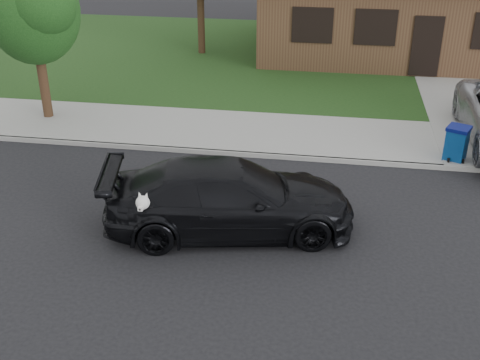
# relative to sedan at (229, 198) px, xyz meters

# --- Properties ---
(ground) EXTENTS (120.00, 120.00, 0.00)m
(ground) POSITION_rel_sedan_xyz_m (1.04, 0.13, -0.73)
(ground) COLOR black
(ground) RESTS_ON ground
(sidewalk) EXTENTS (60.00, 3.00, 0.12)m
(sidewalk) POSITION_rel_sedan_xyz_m (1.04, 5.13, -0.67)
(sidewalk) COLOR gray
(sidewalk) RESTS_ON ground
(curb) EXTENTS (60.00, 0.12, 0.12)m
(curb) POSITION_rel_sedan_xyz_m (1.04, 3.63, -0.67)
(curb) COLOR gray
(curb) RESTS_ON ground
(lawn) EXTENTS (60.00, 13.00, 0.13)m
(lawn) POSITION_rel_sedan_xyz_m (1.04, 13.13, -0.67)
(lawn) COLOR #193814
(lawn) RESTS_ON ground
(sedan) EXTENTS (5.36, 3.02, 1.46)m
(sedan) POSITION_rel_sedan_xyz_m (0.00, 0.00, 0.00)
(sedan) COLOR black
(sedan) RESTS_ON ground
(recycling_bin) EXTENTS (0.70, 0.70, 0.88)m
(recycling_bin) POSITION_rel_sedan_xyz_m (5.08, 4.05, -0.17)
(recycling_bin) COLOR navy
(recycling_bin) RESTS_ON sidewalk
(tree_2) EXTENTS (2.73, 2.60, 4.59)m
(tree_2) POSITION_rel_sedan_xyz_m (-6.34, 5.24, 2.53)
(tree_2) COLOR #332114
(tree_2) RESTS_ON ground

